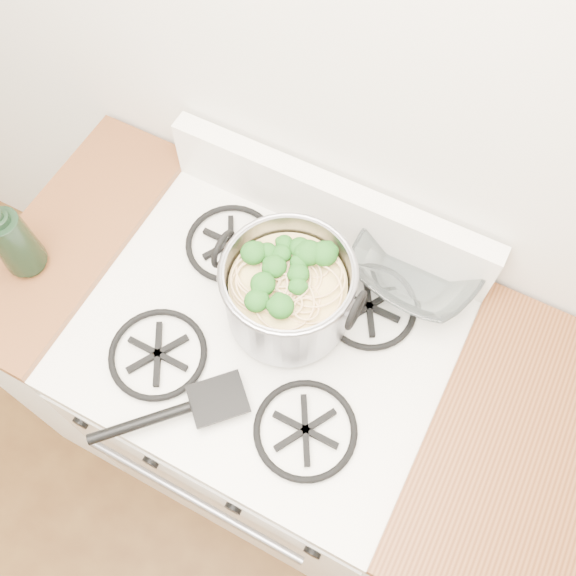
{
  "coord_description": "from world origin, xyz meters",
  "views": [
    {
      "loc": [
        0.29,
        0.81,
        2.14
      ],
      "look_at": [
        0.02,
        1.32,
        1.03
      ],
      "focal_mm": 40.0,
      "sensor_mm": 36.0,
      "label": 1
    }
  ],
  "objects_px": {
    "glass_bowl": "(419,266)",
    "bottle": "(9,235)",
    "gas_range": "(270,400)",
    "spatula": "(218,398)",
    "stock_pot": "(288,292)"
  },
  "relations": [
    {
      "from": "glass_bowl",
      "to": "gas_range",
      "type": "bearing_deg",
      "value": -129.14
    },
    {
      "from": "gas_range",
      "to": "glass_bowl",
      "type": "distance_m",
      "value": 0.62
    },
    {
      "from": "stock_pot",
      "to": "glass_bowl",
      "type": "bearing_deg",
      "value": 47.02
    },
    {
      "from": "glass_bowl",
      "to": "bottle",
      "type": "height_order",
      "value": "bottle"
    },
    {
      "from": "stock_pot",
      "to": "bottle",
      "type": "relative_size",
      "value": 1.27
    },
    {
      "from": "gas_range",
      "to": "spatula",
      "type": "bearing_deg",
      "value": -92.72
    },
    {
      "from": "bottle",
      "to": "gas_range",
      "type": "bearing_deg",
      "value": 12.83
    },
    {
      "from": "spatula",
      "to": "glass_bowl",
      "type": "height_order",
      "value": "glass_bowl"
    },
    {
      "from": "gas_range",
      "to": "bottle",
      "type": "height_order",
      "value": "bottle"
    },
    {
      "from": "gas_range",
      "to": "glass_bowl",
      "type": "xyz_separation_m",
      "value": [
        0.23,
        0.28,
        0.5
      ]
    },
    {
      "from": "gas_range",
      "to": "spatula",
      "type": "relative_size",
      "value": 2.98
    },
    {
      "from": "gas_range",
      "to": "stock_pot",
      "type": "bearing_deg",
      "value": 68.7
    },
    {
      "from": "stock_pot",
      "to": "spatula",
      "type": "bearing_deg",
      "value": -97.74
    },
    {
      "from": "gas_range",
      "to": "bottle",
      "type": "xyz_separation_m",
      "value": [
        -0.53,
        -0.1,
        0.6
      ]
    },
    {
      "from": "gas_range",
      "to": "stock_pot",
      "type": "xyz_separation_m",
      "value": [
        0.02,
        0.06,
        0.57
      ]
    }
  ]
}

